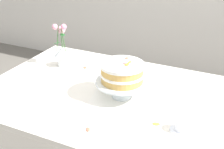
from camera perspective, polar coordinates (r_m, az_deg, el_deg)
The scene contains 10 objects.
dining_table at distance 1.78m, azimuth -1.47°, elevation -5.96°, with size 1.40×1.00×0.74m.
linen_napkin at distance 1.69m, azimuth 1.83°, elevation -4.19°, with size 0.32×0.32×0.00m, color white.
cake_stand at distance 1.65m, azimuth 1.87°, elevation -1.75°, with size 0.29×0.29×0.10m.
layer_cake at distance 1.62m, azimuth 1.91°, elevation 0.42°, with size 0.24×0.24×0.11m.
flower_vase at distance 2.05m, azimuth -9.41°, elevation 4.72°, with size 0.10×0.10×0.30m.
teacup at distance 1.45m, azimuth 13.05°, elevation -9.46°, with size 0.11×0.11×0.06m.
loose_petal_0 at distance 1.67m, azimuth -8.49°, elevation -4.95°, with size 0.03×0.03×0.00m, color pink.
loose_petal_1 at distance 1.49m, azimuth 8.27°, elevation -9.15°, with size 0.04×0.03×0.00m, color yellow.
loose_petal_2 at distance 1.44m, azimuth -4.53°, elevation -10.23°, with size 0.04×0.02×0.01m, color #E56B51.
loose_petal_3 at distance 2.05m, azimuth -5.10°, elevation 1.33°, with size 0.04×0.03×0.00m, color #E56B51.
Camera 1 is at (0.69, -1.36, 1.59)m, focal length 48.77 mm.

